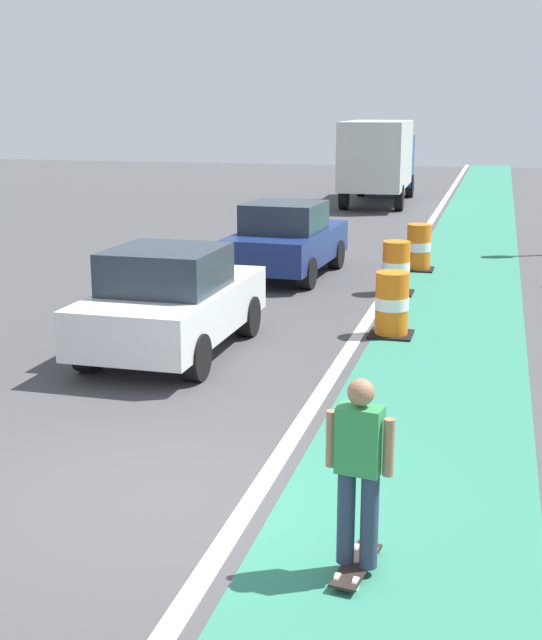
% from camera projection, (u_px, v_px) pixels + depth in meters
% --- Properties ---
extents(ground_plane, '(100.00, 100.00, 0.00)m').
position_uv_depth(ground_plane, '(161.00, 497.00, 8.61)').
color(ground_plane, '#424244').
extents(bike_lane_strip, '(2.50, 80.00, 0.01)m').
position_uv_depth(bike_lane_strip, '(463.00, 281.00, 19.29)').
color(bike_lane_strip, '#2D755B').
rests_on(bike_lane_strip, ground).
extents(lane_divider_stripe, '(0.20, 80.00, 0.01)m').
position_uv_depth(lane_divider_stripe, '(395.00, 277.00, 19.66)').
color(lane_divider_stripe, silver).
rests_on(lane_divider_stripe, ground).
extents(skateboarder_on_lane, '(0.56, 0.82, 1.69)m').
position_uv_depth(skateboarder_on_lane, '(359.00, 471.00, 7.01)').
color(skateboarder_on_lane, black).
rests_on(skateboarder_on_lane, ground).
extents(parked_sedan_nearest, '(1.96, 4.12, 1.70)m').
position_uv_depth(parked_sedan_nearest, '(172.00, 302.00, 13.43)').
color(parked_sedan_nearest, silver).
rests_on(parked_sedan_nearest, ground).
extents(parked_sedan_second, '(2.11, 4.20, 1.70)m').
position_uv_depth(parked_sedan_second, '(287.00, 240.00, 19.60)').
color(parked_sedan_second, navy).
rests_on(parked_sedan_second, ground).
extents(traffic_barrel_front, '(0.73, 0.73, 1.09)m').
position_uv_depth(traffic_barrel_front, '(392.00, 305.00, 14.55)').
color(traffic_barrel_front, orange).
rests_on(traffic_barrel_front, ground).
extents(traffic_barrel_mid, '(0.73, 0.73, 1.09)m').
position_uv_depth(traffic_barrel_mid, '(396.00, 268.00, 17.84)').
color(traffic_barrel_mid, orange).
rests_on(traffic_barrel_mid, ground).
extents(traffic_barrel_back, '(0.73, 0.73, 1.09)m').
position_uv_depth(traffic_barrel_back, '(419.00, 248.00, 20.42)').
color(traffic_barrel_back, orange).
rests_on(traffic_barrel_back, ground).
extents(delivery_truck_down_block, '(2.52, 7.66, 3.23)m').
position_uv_depth(delivery_truck_down_block, '(379.00, 157.00, 34.07)').
color(delivery_truck_down_block, beige).
rests_on(delivery_truck_down_block, ground).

